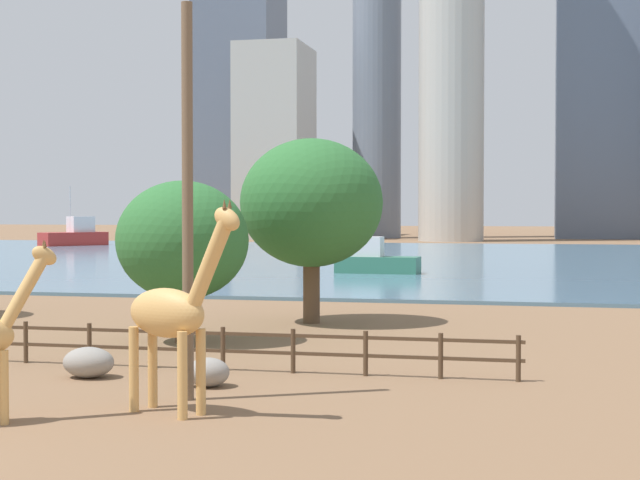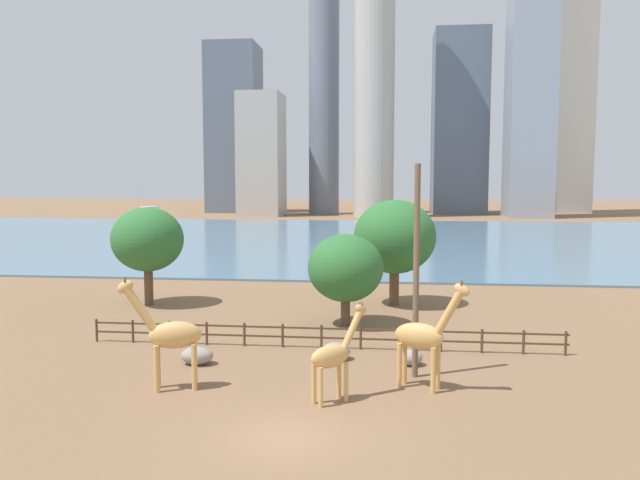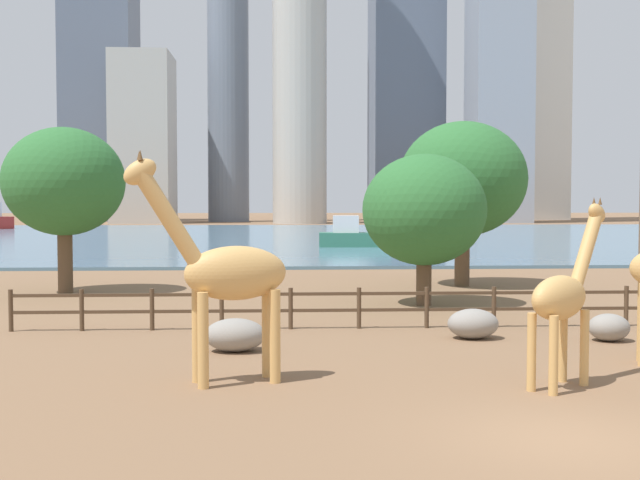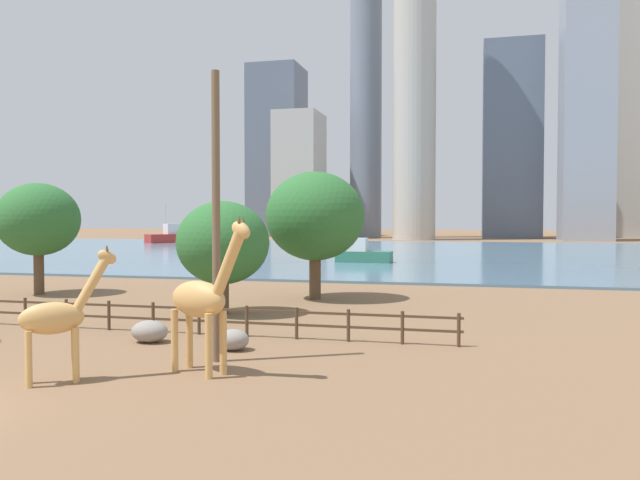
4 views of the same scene
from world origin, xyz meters
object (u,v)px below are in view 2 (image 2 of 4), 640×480
(boulder_by_pole, at_px, (336,351))
(giraffe_companion, at_px, (333,356))
(boulder_small, at_px, (411,357))
(boat_tug, at_px, (146,219))
(tree_right_tall, at_px, (395,237))
(tree_center_broad, at_px, (346,268))
(boulder_near_fence, at_px, (197,356))
(boat_sailboat, at_px, (373,247))
(giraffe_young, at_px, (170,335))
(tree_left_large, at_px, (148,240))
(utility_pole, at_px, (416,272))
(giraffe_tall, at_px, (423,336))

(boulder_by_pole, bearing_deg, giraffe_companion, -86.09)
(boulder_by_pole, relative_size, boulder_small, 1.26)
(boat_tug, bearing_deg, tree_right_tall, 68.30)
(boulder_small, distance_m, tree_center_broad, 9.63)
(boulder_near_fence, bearing_deg, boat_sailboat, 80.73)
(giraffe_young, xyz_separation_m, boat_tug, (-39.91, 96.49, -0.95))
(tree_left_large, height_order, boat_sailboat, tree_left_large)
(giraffe_companion, xyz_separation_m, tree_right_tall, (2.65, 20.69, 3.10))
(boulder_by_pole, xyz_separation_m, tree_left_large, (-14.97, 12.54, 4.42))
(giraffe_companion, height_order, utility_pole, utility_pole)
(boulder_near_fence, distance_m, tree_right_tall, 19.52)
(giraffe_young, xyz_separation_m, tree_right_tall, (9.89, 19.93, 2.62))
(boulder_near_fence, relative_size, tree_right_tall, 0.21)
(utility_pole, xyz_separation_m, tree_left_large, (-18.89, 14.98, -0.12))
(boulder_by_pole, bearing_deg, boat_tug, 117.16)
(giraffe_young, height_order, tree_left_large, tree_left_large)
(giraffe_young, height_order, tree_right_tall, tree_right_tall)
(tree_left_large, distance_m, tree_right_tall, 18.14)
(giraffe_tall, height_order, boulder_near_fence, giraffe_tall)
(tree_right_tall, distance_m, boat_tug, 91.40)
(boulder_near_fence, height_order, boat_sailboat, boat_sailboat)
(boulder_by_pole, distance_m, boulder_small, 3.85)
(boulder_small, relative_size, tree_right_tall, 0.15)
(giraffe_tall, height_order, tree_right_tall, tree_right_tall)
(boulder_small, xyz_separation_m, boat_tug, (-50.53, 91.69, 1.09))
(giraffe_companion, bearing_deg, boulder_by_pole, 53.44)
(giraffe_tall, distance_m, boat_tug, 108.01)
(giraffe_young, relative_size, boulder_small, 4.32)
(giraffe_young, bearing_deg, tree_right_tall, -133.02)
(tree_center_broad, distance_m, boat_tug, 95.68)
(boulder_small, bearing_deg, boat_tug, 118.86)
(boulder_by_pole, bearing_deg, giraffe_tall, -44.73)
(utility_pole, xyz_separation_m, tree_right_tall, (-0.86, 16.98, 0.09))
(giraffe_tall, relative_size, tree_center_broad, 0.86)
(utility_pole, height_order, boulder_near_fence, utility_pole)
(boulder_near_fence, xyz_separation_m, tree_left_large, (-8.13, 14.18, 4.41))
(boulder_near_fence, bearing_deg, tree_right_tall, 58.53)
(boulder_near_fence, distance_m, boat_sailboat, 46.79)
(boulder_near_fence, bearing_deg, giraffe_young, -89.84)
(giraffe_young, distance_m, tree_left_large, 19.85)
(boulder_by_pole, bearing_deg, giraffe_young, -141.65)
(utility_pole, bearing_deg, giraffe_companion, -133.37)
(boulder_small, height_order, tree_center_broad, tree_center_broad)
(boulder_small, bearing_deg, boulder_by_pole, 170.94)
(giraffe_young, bearing_deg, utility_pole, 178.75)
(giraffe_companion, height_order, boulder_near_fence, giraffe_companion)
(giraffe_tall, distance_m, utility_pole, 3.12)
(giraffe_tall, xyz_separation_m, boat_sailboat, (-3.49, 48.68, -1.28))
(boulder_small, bearing_deg, boat_sailboat, 93.93)
(tree_left_large, distance_m, boat_sailboat, 35.82)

